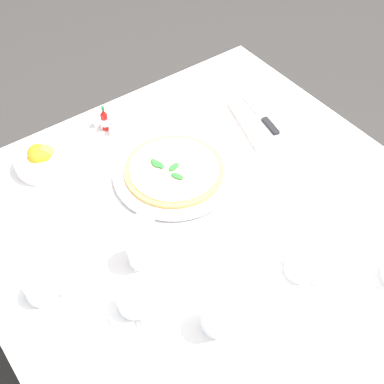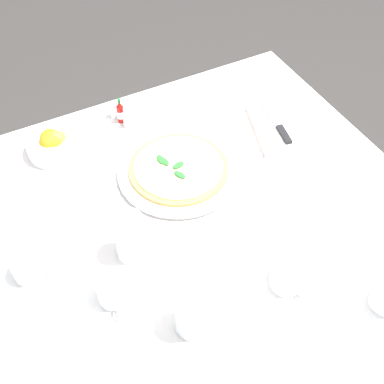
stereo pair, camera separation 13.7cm
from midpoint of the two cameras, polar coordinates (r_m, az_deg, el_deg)
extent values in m
plane|color=#33302D|center=(1.96, 3.18, -17.02)|extent=(8.00, 8.00, 0.00)
cube|color=white|center=(1.34, 4.48, -3.64)|extent=(1.12, 1.12, 0.02)
cube|color=white|center=(1.72, 20.21, 0.16)|extent=(1.12, 0.01, 0.28)
cube|color=white|center=(1.38, -16.87, -15.79)|extent=(1.12, 0.01, 0.28)
cube|color=white|center=(1.79, -4.90, 5.74)|extent=(0.01, 1.12, 0.28)
cylinder|color=brown|center=(2.05, 8.44, 3.68)|extent=(0.06, 0.06, 0.72)
cylinder|color=brown|center=(1.82, -16.70, -5.90)|extent=(0.06, 0.06, 0.72)
cylinder|color=white|center=(1.43, 1.28, 1.87)|extent=(0.20, 0.20, 0.01)
cylinder|color=white|center=(1.43, 1.28, 2.12)|extent=(0.33, 0.33, 0.01)
cylinder|color=tan|center=(1.42, 1.29, 2.40)|extent=(0.27, 0.27, 0.01)
cylinder|color=#F4DB8E|center=(1.41, 1.30, 2.60)|extent=(0.24, 0.24, 0.00)
ellipsoid|color=#2D7533|center=(1.42, -0.24, 3.17)|extent=(0.04, 0.02, 0.01)
ellipsoid|color=#2D7533|center=(1.39, 1.52, 1.73)|extent=(0.04, 0.03, 0.01)
ellipsoid|color=#2D7533|center=(1.43, -0.65, 3.39)|extent=(0.04, 0.02, 0.01)
ellipsoid|color=#2D7533|center=(1.41, 1.30, 2.75)|extent=(0.03, 0.04, 0.01)
cylinder|color=white|center=(1.20, -4.98, -11.38)|extent=(0.13, 0.13, 0.01)
cylinder|color=white|center=(1.18, -5.08, -10.56)|extent=(0.08, 0.08, 0.06)
torus|color=white|center=(1.15, -4.35, -12.49)|extent=(0.04, 0.01, 0.03)
cylinder|color=black|center=(1.15, -5.17, -9.88)|extent=(0.07, 0.07, 0.00)
cylinder|color=white|center=(1.25, 13.11, -9.81)|extent=(0.13, 0.13, 0.01)
cylinder|color=white|center=(1.22, 13.37, -9.01)|extent=(0.08, 0.08, 0.06)
torus|color=white|center=(1.21, 15.27, -10.30)|extent=(0.04, 0.02, 0.03)
cylinder|color=black|center=(1.20, 13.57, -8.36)|extent=(0.07, 0.07, 0.00)
cylinder|color=white|center=(1.27, -13.90, -8.72)|extent=(0.13, 0.13, 0.01)
cylinder|color=white|center=(1.25, -14.15, -7.98)|extent=(0.08, 0.08, 0.05)
torus|color=white|center=(1.23, -12.02, -8.41)|extent=(0.03, 0.03, 0.03)
cylinder|color=black|center=(1.23, -14.33, -7.40)|extent=(0.07, 0.07, 0.00)
cylinder|color=white|center=(1.22, -3.54, -4.95)|extent=(0.07, 0.07, 0.13)
cylinder|color=silver|center=(1.24, -3.48, -5.64)|extent=(0.06, 0.06, 0.08)
cylinder|color=white|center=(1.12, 3.56, -12.95)|extent=(0.07, 0.07, 0.12)
cylinder|color=silver|center=(1.13, 3.52, -13.31)|extent=(0.06, 0.06, 0.09)
cube|color=white|center=(1.59, 11.56, 6.64)|extent=(0.25, 0.19, 0.02)
cube|color=silver|center=(1.61, 10.92, 8.13)|extent=(0.12, 0.04, 0.01)
cube|color=black|center=(1.55, 12.35, 5.93)|extent=(0.08, 0.03, 0.01)
cylinder|color=white|center=(1.52, -12.10, 4.77)|extent=(0.15, 0.15, 0.04)
sphere|color=orange|center=(1.52, -12.43, 5.39)|extent=(0.06, 0.06, 0.06)
sphere|color=orange|center=(1.50, -12.50, 4.98)|extent=(0.06, 0.06, 0.06)
sphere|color=orange|center=(1.50, -11.98, 4.96)|extent=(0.05, 0.05, 0.05)
sphere|color=yellow|center=(1.51, -11.75, 5.33)|extent=(0.05, 0.05, 0.05)
cylinder|color=#B7140F|center=(1.58, -5.19, 8.19)|extent=(0.02, 0.02, 0.05)
cylinder|color=white|center=(1.58, -5.19, 8.19)|extent=(0.02, 0.02, 0.02)
cone|color=#B7140F|center=(1.56, -5.28, 9.19)|extent=(0.02, 0.02, 0.02)
cylinder|color=#1E722D|center=(1.55, -5.32, 9.59)|extent=(0.01, 0.01, 0.01)
cylinder|color=white|center=(1.61, -5.92, 8.43)|extent=(0.03, 0.03, 0.04)
cylinder|color=white|center=(1.61, -5.90, 8.27)|extent=(0.02, 0.02, 0.03)
sphere|color=silver|center=(1.59, -5.98, 9.09)|extent=(0.02, 0.02, 0.02)
cylinder|color=white|center=(1.57, -4.42, 7.51)|extent=(0.03, 0.03, 0.04)
cylinder|color=#38332D|center=(1.57, -4.41, 7.35)|extent=(0.02, 0.02, 0.03)
sphere|color=silver|center=(1.56, -4.47, 8.18)|extent=(0.02, 0.02, 0.02)
camera|label=1|loc=(0.07, -87.13, 3.18)|focal=49.83mm
camera|label=2|loc=(0.07, 92.87, -3.18)|focal=49.83mm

